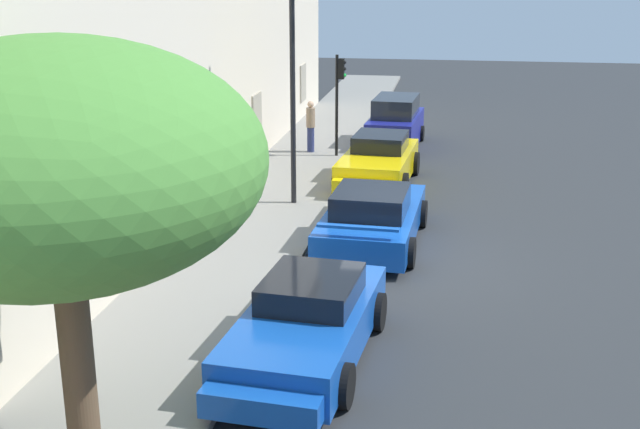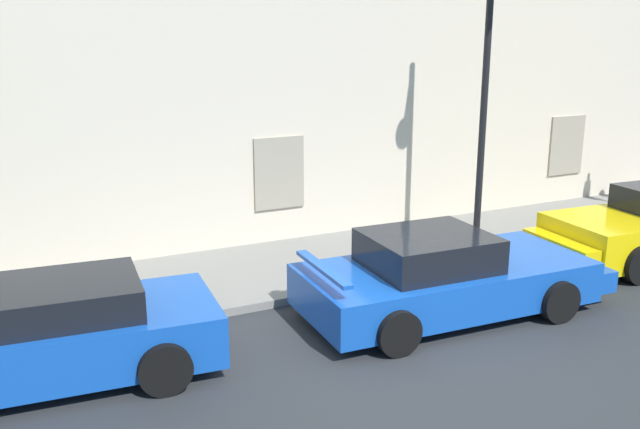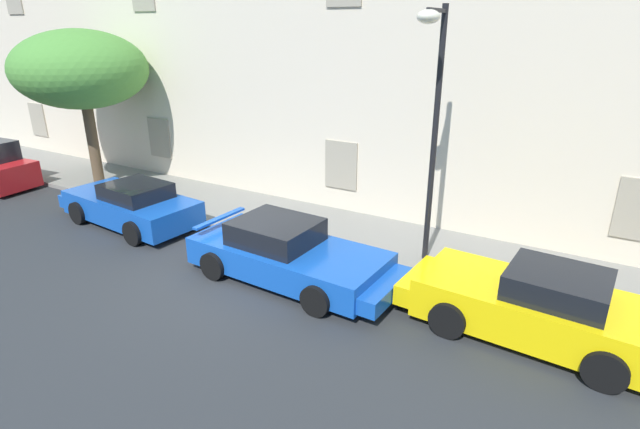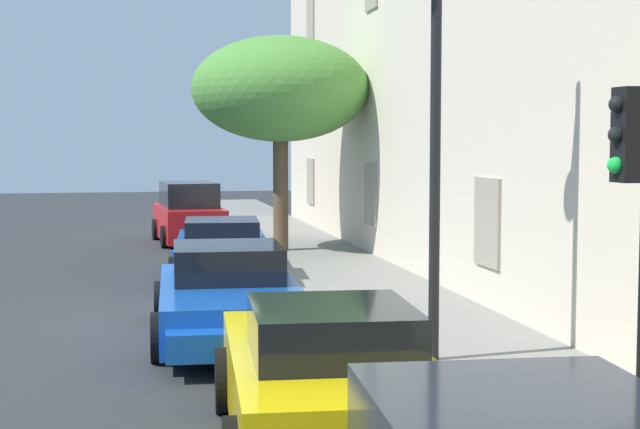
# 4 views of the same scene
# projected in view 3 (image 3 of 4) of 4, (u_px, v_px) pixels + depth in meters

# --- Properties ---
(ground_plane) EXTENTS (80.00, 80.00, 0.00)m
(ground_plane) POSITION_uv_depth(u_px,v_px,m) (236.00, 281.00, 11.64)
(ground_plane) COLOR #2B2D30
(sidewalk) EXTENTS (60.00, 3.10, 0.14)m
(sidewalk) POSITION_uv_depth(u_px,v_px,m) (316.00, 227.00, 14.63)
(sidewalk) COLOR gray
(sidewalk) RESTS_ON ground
(building_facade) EXTENTS (39.98, 4.61, 11.71)m
(building_facade) POSITION_uv_depth(u_px,v_px,m) (374.00, 19.00, 15.47)
(building_facade) COLOR beige
(building_facade) RESTS_ON ground
(sportscar_red_lead) EXTENTS (4.95, 2.39, 1.33)m
(sportscar_red_lead) POSITION_uv_depth(u_px,v_px,m) (128.00, 204.00, 14.90)
(sportscar_red_lead) COLOR #144CB2
(sportscar_red_lead) RESTS_ON ground
(sportscar_yellow_flank) EXTENTS (5.20, 2.43, 1.38)m
(sportscar_yellow_flank) POSITION_uv_depth(u_px,v_px,m) (293.00, 256.00, 11.52)
(sportscar_yellow_flank) COLOR #144CB2
(sportscar_yellow_flank) RESTS_ON ground
(sportscar_white_middle) EXTENTS (4.81, 2.33, 1.46)m
(sportscar_white_middle) POSITION_uv_depth(u_px,v_px,m) (526.00, 304.00, 9.44)
(sportscar_white_middle) COLOR yellow
(sportscar_white_middle) RESTS_ON ground
(tree_near_kerb) EXTENTS (4.52, 4.52, 5.46)m
(tree_near_kerb) POSITION_uv_depth(u_px,v_px,m) (81.00, 70.00, 17.03)
(tree_near_kerb) COLOR brown
(tree_near_kerb) RESTS_ON sidewalk
(street_lamp) EXTENTS (0.44, 1.42, 5.95)m
(street_lamp) POSITION_uv_depth(u_px,v_px,m) (432.00, 96.00, 10.70)
(street_lamp) COLOR black
(street_lamp) RESTS_ON sidewalk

